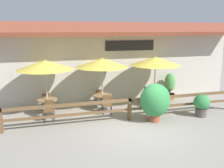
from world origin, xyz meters
TOP-DOWN VIEW (x-y plane):
  - ground_plane at (0.00, 0.00)m, footprint 60.00×60.00m
  - building_facade at (0.00, 4.10)m, footprint 14.28×1.49m
  - patio_railing at (0.00, 1.05)m, footprint 10.40×0.14m
  - patio_umbrella_near at (-3.37, 2.72)m, footprint 2.50×2.50m
  - dining_table_near at (-3.37, 2.72)m, footprint 0.93×0.93m
  - chair_near_streetside at (-3.33, 1.96)m, footprint 0.50×0.50m
  - chair_near_wallside at (-3.41, 3.47)m, footprint 0.45×0.45m
  - patio_umbrella_middle at (-0.77, 2.78)m, footprint 2.50×2.50m
  - dining_table_middle at (-0.77, 2.78)m, footprint 0.93×0.93m
  - chair_middle_streetside at (-0.73, 2.08)m, footprint 0.49×0.49m
  - chair_middle_wallside at (-0.78, 3.48)m, footprint 0.43×0.43m
  - patio_umbrella_far at (1.92, 2.65)m, footprint 2.50×2.50m
  - dining_table_far at (1.92, 2.65)m, footprint 0.93×0.93m
  - chair_far_streetside at (1.94, 1.92)m, footprint 0.43×0.43m
  - chair_far_wallside at (1.83, 3.37)m, footprint 0.48×0.48m
  - potted_plant_entrance_palm at (0.97, 0.60)m, footprint 1.29×1.16m
  - potted_plant_small_flowering at (3.27, 0.61)m, footprint 0.74×0.67m
  - potted_plant_broad_leaf at (3.29, 3.55)m, footprint 0.64×0.64m

SIDE VIEW (x-z plane):
  - ground_plane at x=0.00m, z-range 0.00..0.00m
  - chair_near_streetside at x=-3.33m, z-range 0.06..0.93m
  - chair_near_wallside at x=-3.41m, z-range 0.06..0.93m
  - chair_middle_streetside at x=-0.73m, z-range 0.06..0.93m
  - chair_middle_wallside at x=-0.78m, z-range 0.06..0.93m
  - chair_far_streetside at x=1.94m, z-range 0.06..0.93m
  - chair_far_wallside at x=1.83m, z-range 0.06..0.93m
  - potted_plant_small_flowering at x=3.27m, z-range 0.05..1.06m
  - dining_table_near at x=-3.37m, z-range 0.22..0.96m
  - dining_table_middle at x=-0.77m, z-range 0.22..0.96m
  - dining_table_far at x=1.92m, z-range 0.22..0.96m
  - patio_railing at x=0.00m, z-range 0.22..1.17m
  - potted_plant_broad_leaf at x=3.29m, z-range 0.01..1.49m
  - potted_plant_entrance_palm at x=0.97m, z-range 0.09..1.73m
  - building_facade at x=0.00m, z-range 0.05..4.28m
  - patio_umbrella_near at x=-3.37m, z-range 1.03..3.58m
  - patio_umbrella_middle at x=-0.77m, z-range 1.03..3.58m
  - patio_umbrella_far at x=1.92m, z-range 1.03..3.58m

